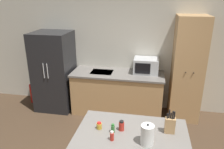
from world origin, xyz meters
TOP-DOWN VIEW (x-y plane):
  - wall_back at (0.00, 2.33)m, footprint 7.20×0.06m
  - refrigerator at (-1.59, 1.94)m, footprint 0.76×0.74m
  - back_counter at (-0.22, 1.97)m, footprint 1.87×0.71m
  - pantry_cabinet at (1.13, 2.02)m, footprint 0.56×0.59m
  - microwave at (0.34, 2.08)m, footprint 0.49×0.40m
  - knife_block at (0.69, 0.05)m, footprint 0.11×0.07m
  - spice_bottle_tall_dark at (0.15, -0.01)m, footprint 0.06×0.06m
  - spice_bottle_short_red at (0.06, -0.07)m, footprint 0.04×0.04m
  - spice_bottle_amber_oil at (0.07, -0.21)m, footprint 0.04×0.04m
  - spice_bottle_green_herb at (-0.11, -0.03)m, footprint 0.06×0.06m
  - kettle at (0.45, -0.20)m, footprint 0.14×0.14m
  - fire_extinguisher at (-2.22, 2.02)m, footprint 0.12×0.12m

SIDE VIEW (x-z plane):
  - fire_extinguisher at x=-2.22m, z-range -0.03..0.49m
  - back_counter at x=-0.22m, z-range 0.00..0.88m
  - refrigerator at x=-1.59m, z-range 0.00..1.67m
  - spice_bottle_green_herb at x=-0.11m, z-range 0.90..0.98m
  - spice_bottle_short_red at x=0.06m, z-range 0.90..1.00m
  - spice_bottle_amber_oil at x=0.07m, z-range 0.90..1.01m
  - spice_bottle_tall_dark at x=0.15m, z-range 0.89..1.02m
  - knife_block at x=0.69m, z-range 0.86..1.14m
  - kettle at x=0.45m, z-range 0.89..1.13m
  - pantry_cabinet at x=1.13m, z-range 0.00..2.04m
  - microwave at x=0.34m, z-range 0.88..1.18m
  - wall_back at x=0.00m, z-range 0.00..2.60m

